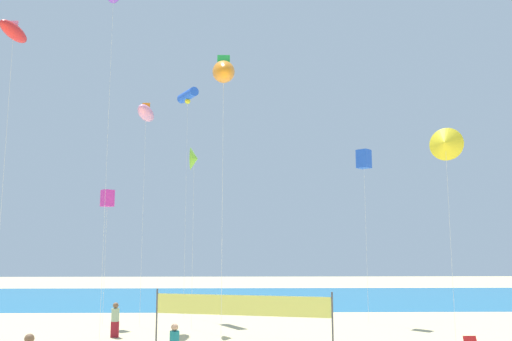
# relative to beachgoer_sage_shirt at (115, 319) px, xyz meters

# --- Properties ---
(ocean_band) EXTENTS (120.00, 20.00, 0.01)m
(ocean_band) POSITION_rel_beachgoer_sage_shirt_xyz_m (5.44, 19.28, -0.88)
(ocean_band) COLOR #1E6B99
(ocean_band) RESTS_ON ground
(beachgoer_sage_shirt) EXTENTS (0.38, 0.38, 1.66)m
(beachgoer_sage_shirt) POSITION_rel_beachgoer_sage_shirt_xyz_m (0.00, 0.00, 0.00)
(beachgoer_sage_shirt) COLOR maroon
(beachgoer_sage_shirt) RESTS_ON ground
(volleyball_net) EXTENTS (8.04, 2.10, 2.40)m
(volleyball_net) POSITION_rel_beachgoer_sage_shirt_xyz_m (6.16, -2.03, 0.75)
(volleyball_net) COLOR #4C4C51
(volleyball_net) RESTS_ON ground
(kite_pink_inflatable) EXTENTS (0.93, 2.32, 12.65)m
(kite_pink_inflatable) POSITION_rel_beachgoer_sage_shirt_xyz_m (0.54, 3.31, 11.15)
(kite_pink_inflatable) COLOR silver
(kite_pink_inflatable) RESTS_ON ground
(kite_lime_delta) EXTENTS (0.42, 1.26, 9.84)m
(kite_lime_delta) POSITION_rel_beachgoer_sage_shirt_xyz_m (3.47, 2.41, 8.32)
(kite_lime_delta) COLOR silver
(kite_lime_delta) RESTS_ON ground
(kite_blue_tube) EXTENTS (1.61, 2.15, 14.66)m
(kite_blue_tube) POSITION_rel_beachgoer_sage_shirt_xyz_m (2.48, 7.47, 13.43)
(kite_blue_tube) COLOR silver
(kite_blue_tube) RESTS_ON ground
(kite_red_inflatable) EXTENTS (0.90, 1.87, 13.96)m
(kite_red_inflatable) POSITION_rel_beachgoer_sage_shirt_xyz_m (-3.61, -4.92, 12.58)
(kite_red_inflatable) COLOR silver
(kite_red_inflatable) RESTS_ON ground
(kite_orange_inflatable) EXTENTS (1.04, 2.60, 11.73)m
(kite_orange_inflatable) POSITION_rel_beachgoer_sage_shirt_xyz_m (5.48, -7.18, 10.10)
(kite_orange_inflatable) COLOR silver
(kite_orange_inflatable) RESTS_ON ground
(kite_blue_box) EXTENTS (0.99, 0.99, 10.15)m
(kite_blue_box) POSITION_rel_beachgoer_sage_shirt_xyz_m (13.49, 4.56, 8.69)
(kite_blue_box) COLOR silver
(kite_blue_box) RESTS_ON ground
(kite_yellow_delta) EXTENTS (1.54, 1.20, 9.71)m
(kite_yellow_delta) POSITION_rel_beachgoer_sage_shirt_xyz_m (15.29, -3.60, 8.07)
(kite_yellow_delta) COLOR silver
(kite_yellow_delta) RESTS_ON ground
(kite_magenta_box) EXTENTS (0.85, 0.85, 7.61)m
(kite_magenta_box) POSITION_rel_beachgoer_sage_shirt_xyz_m (-1.64, 3.89, 6.23)
(kite_magenta_box) COLOR silver
(kite_magenta_box) RESTS_ON ground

